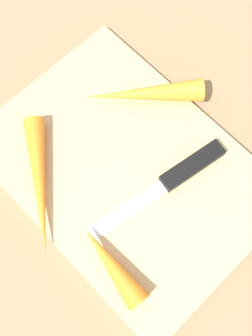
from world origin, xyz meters
TOP-DOWN VIEW (x-y plane):
  - ground_plane at (0.00, 0.00)m, footprint 1.40×1.40m
  - cutting_board at (0.00, 0.00)m, footprint 0.36×0.26m
  - knife at (0.06, 0.05)m, footprint 0.05×0.20m
  - carrot_medium at (-0.05, 0.09)m, footprint 0.13×0.14m
  - carrot_longest at (-0.06, -0.09)m, footprint 0.16×0.12m
  - carrot_shortest at (0.08, -0.10)m, footprint 0.11×0.04m

SIDE VIEW (x-z plane):
  - ground_plane at x=0.00m, z-range 0.00..0.00m
  - cutting_board at x=0.00m, z-range 0.00..0.01m
  - knife at x=0.06m, z-range 0.01..0.02m
  - carrot_longest at x=-0.06m, z-range 0.01..0.04m
  - carrot_shortest at x=0.08m, z-range 0.01..0.04m
  - carrot_medium at x=-0.05m, z-range 0.01..0.04m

